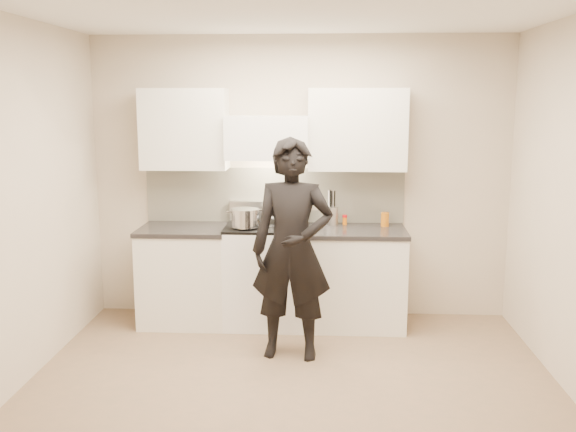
{
  "coord_description": "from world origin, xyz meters",
  "views": [
    {
      "loc": [
        0.21,
        -4.4,
        2.1
      ],
      "look_at": [
        -0.08,
        1.05,
        1.1
      ],
      "focal_mm": 40.0,
      "sensor_mm": 36.0,
      "label": 1
    }
  ],
  "objects_px": {
    "utensil_crock": "(331,214)",
    "person": "(292,249)",
    "stove": "(267,274)",
    "wok": "(282,211)",
    "counter_right": "(355,277)"
  },
  "relations": [
    {
      "from": "counter_right",
      "to": "person",
      "type": "distance_m",
      "value": 1.06
    },
    {
      "from": "stove",
      "to": "utensil_crock",
      "type": "relative_size",
      "value": 2.9
    },
    {
      "from": "stove",
      "to": "counter_right",
      "type": "height_order",
      "value": "stove"
    },
    {
      "from": "utensil_crock",
      "to": "counter_right",
      "type": "bearing_deg",
      "value": -39.33
    },
    {
      "from": "counter_right",
      "to": "wok",
      "type": "distance_m",
      "value": 0.93
    },
    {
      "from": "counter_right",
      "to": "person",
      "type": "height_order",
      "value": "person"
    },
    {
      "from": "stove",
      "to": "wok",
      "type": "height_order",
      "value": "wok"
    },
    {
      "from": "counter_right",
      "to": "wok",
      "type": "height_order",
      "value": "wok"
    },
    {
      "from": "utensil_crock",
      "to": "person",
      "type": "xyz_separation_m",
      "value": [
        -0.33,
        -0.97,
        -0.12
      ]
    },
    {
      "from": "wok",
      "to": "person",
      "type": "distance_m",
      "value": 0.94
    },
    {
      "from": "counter_right",
      "to": "utensil_crock",
      "type": "relative_size",
      "value": 2.78
    },
    {
      "from": "stove",
      "to": "utensil_crock",
      "type": "height_order",
      "value": "utensil_crock"
    },
    {
      "from": "counter_right",
      "to": "stove",
      "type": "bearing_deg",
      "value": -180.0
    },
    {
      "from": "stove",
      "to": "utensil_crock",
      "type": "xyz_separation_m",
      "value": [
        0.6,
        0.19,
        0.55
      ]
    },
    {
      "from": "wok",
      "to": "utensil_crock",
      "type": "relative_size",
      "value": 1.41
    }
  ]
}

